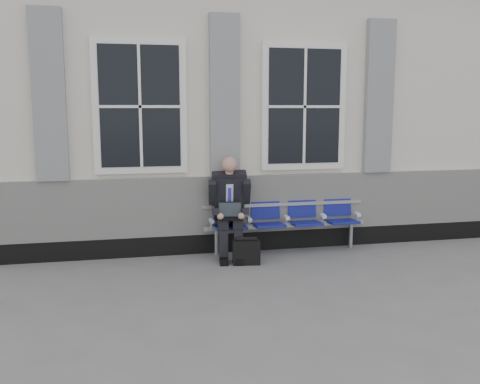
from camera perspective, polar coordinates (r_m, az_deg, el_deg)
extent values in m
plane|color=slate|center=(7.31, 7.57, -8.90)|extent=(70.00, 70.00, 0.00)
cube|color=silver|center=(10.32, 1.21, 8.23)|extent=(14.00, 4.00, 4.20)
cube|color=black|center=(8.61, 4.30, -5.05)|extent=(14.00, 0.10, 0.30)
cube|color=silver|center=(8.48, 4.36, -1.13)|extent=(14.00, 0.08, 0.90)
cube|color=gray|center=(8.05, -19.71, 9.65)|extent=(0.45, 0.14, 2.40)
cube|color=gray|center=(8.12, -1.66, 10.15)|extent=(0.45, 0.14, 2.40)
cube|color=gray|center=(8.92, 14.58, 9.77)|extent=(0.45, 0.14, 2.40)
cube|color=white|center=(8.00, -10.63, 8.95)|extent=(1.35, 0.10, 1.95)
cube|color=black|center=(7.95, -10.61, 8.95)|extent=(1.15, 0.02, 1.75)
cube|color=white|center=(8.45, 6.79, 9.03)|extent=(1.35, 0.10, 1.95)
cube|color=black|center=(8.40, 6.90, 9.03)|extent=(1.15, 0.02, 1.75)
cube|color=#9EA0A3|center=(8.40, 4.90, -3.52)|extent=(2.60, 0.07, 0.07)
cube|color=#9EA0A3|center=(8.45, 4.69, -1.30)|extent=(2.60, 0.05, 0.05)
cylinder|color=#9EA0A3|center=(8.21, -2.52, -5.41)|extent=(0.06, 0.06, 0.39)
cylinder|color=#9EA0A3|center=(8.83, 11.74, -4.56)|extent=(0.06, 0.06, 0.39)
cube|color=navy|center=(8.10, -1.04, -3.73)|extent=(0.46, 0.42, 0.07)
cube|color=navy|center=(8.25, -1.33, -1.66)|extent=(0.46, 0.10, 0.40)
cube|color=navy|center=(8.24, 3.06, -3.54)|extent=(0.46, 0.42, 0.07)
cube|color=navy|center=(8.38, 2.70, -1.50)|extent=(0.46, 0.10, 0.40)
cube|color=navy|center=(8.41, 7.02, -3.33)|extent=(0.46, 0.42, 0.07)
cube|color=navy|center=(8.56, 6.59, -1.34)|extent=(0.46, 0.10, 0.40)
cube|color=navy|center=(8.62, 10.79, -3.12)|extent=(0.46, 0.42, 0.07)
cube|color=navy|center=(8.76, 10.31, -1.18)|extent=(0.46, 0.10, 0.40)
cylinder|color=white|center=(8.06, -3.04, -3.08)|extent=(0.07, 0.12, 0.07)
cylinder|color=white|center=(8.17, 0.98, -2.91)|extent=(0.07, 0.12, 0.07)
cylinder|color=white|center=(8.33, 5.01, -2.72)|extent=(0.07, 0.12, 0.07)
cylinder|color=white|center=(8.52, 8.87, -2.53)|extent=(0.07, 0.12, 0.07)
cylinder|color=white|center=(8.74, 12.43, -2.34)|extent=(0.07, 0.12, 0.07)
cube|color=black|center=(7.80, -1.74, -7.30)|extent=(0.16, 0.29, 0.10)
cube|color=black|center=(7.81, -0.15, -7.27)|extent=(0.16, 0.29, 0.10)
cube|color=black|center=(7.81, -1.77, -5.78)|extent=(0.15, 0.16, 0.47)
cube|color=black|center=(7.82, -0.19, -5.75)|extent=(0.15, 0.16, 0.47)
cube|color=black|center=(7.97, -1.85, -3.26)|extent=(0.22, 0.50, 0.15)
cube|color=black|center=(7.98, -0.31, -3.24)|extent=(0.22, 0.50, 0.15)
cube|color=black|center=(8.12, -1.17, -0.48)|extent=(0.50, 0.42, 0.68)
cube|color=#BADBF5|center=(7.99, -1.12, -0.48)|extent=(0.12, 0.11, 0.38)
cube|color=#3C2BCB|center=(7.98, -1.12, -0.64)|extent=(0.06, 0.09, 0.32)
cube|color=black|center=(8.04, -1.16, 1.75)|extent=(0.55, 0.32, 0.15)
cylinder|color=tan|center=(7.97, -1.15, 2.24)|extent=(0.12, 0.12, 0.11)
sphere|color=tan|center=(7.90, -1.12, 2.96)|extent=(0.23, 0.23, 0.23)
cube|color=black|center=(7.99, -2.98, -0.02)|extent=(0.15, 0.32, 0.40)
cube|color=black|center=(8.01, 0.71, 0.03)|extent=(0.15, 0.32, 0.40)
cube|color=black|center=(7.84, -2.62, -2.10)|extent=(0.14, 0.34, 0.15)
cube|color=black|center=(7.87, 0.52, -2.06)|extent=(0.14, 0.34, 0.15)
sphere|color=tan|center=(7.70, -2.11, -2.62)|extent=(0.10, 0.10, 0.10)
sphere|color=tan|center=(7.72, 0.13, -2.59)|extent=(0.10, 0.10, 0.10)
cube|color=black|center=(7.81, -1.02, -2.86)|extent=(0.39, 0.29, 0.02)
cube|color=black|center=(7.91, -1.07, -1.88)|extent=(0.36, 0.14, 0.23)
cube|color=black|center=(7.90, -1.07, -1.89)|extent=(0.33, 0.12, 0.19)
cube|color=black|center=(7.73, 0.68, -6.46)|extent=(0.41, 0.22, 0.35)
cylinder|color=black|center=(7.68, 0.68, -5.05)|extent=(0.31, 0.10, 0.06)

